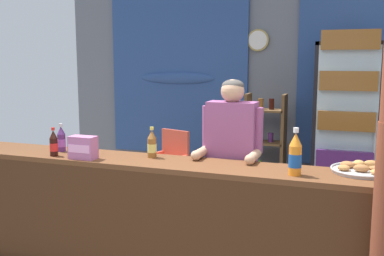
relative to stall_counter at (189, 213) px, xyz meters
name	(u,v)px	position (x,y,z in m)	size (l,w,h in m)	color
ground_plane	(222,245)	(0.02, 0.80, -0.57)	(8.03, 8.03, 0.00)	#665B51
back_wall_curtained	(264,84)	(0.01, 2.70, 0.83)	(5.57, 0.22, 2.74)	slate
stall_counter	(189,213)	(0.00, 0.00, 0.00)	(4.33, 0.47, 0.93)	brown
drink_fridge	(347,116)	(1.05, 2.15, 0.53)	(0.69, 0.71, 2.01)	black
bottle_shelf_rack	(265,146)	(0.12, 2.31, 0.11)	(0.48, 0.28, 1.31)	brown
plastic_lawn_chair	(169,161)	(-0.99, 1.92, -0.08)	(0.56, 0.56, 0.86)	#E5563D
shopkeeper	(232,150)	(0.19, 0.48, 0.41)	(0.51, 0.42, 1.56)	#28282D
soda_bottle_orange_soda	(295,155)	(0.76, 0.02, 0.50)	(0.09, 0.09, 0.33)	orange
soda_bottle_grape_soda	(61,140)	(-1.23, 0.15, 0.46)	(0.07, 0.07, 0.24)	#56286B
soda_bottle_iced_tea	(152,145)	(-0.39, 0.20, 0.46)	(0.07, 0.07, 0.25)	brown
soda_bottle_cola	(54,144)	(-1.17, -0.02, 0.46)	(0.07, 0.07, 0.24)	black
snack_box_wafer	(83,148)	(-0.89, -0.03, 0.45)	(0.21, 0.12, 0.18)	#B76699
pastry_tray	(362,169)	(1.19, 0.26, 0.38)	(0.43, 0.43, 0.07)	#BCBCC1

